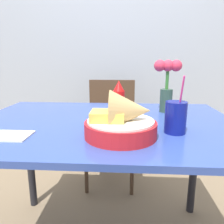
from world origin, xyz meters
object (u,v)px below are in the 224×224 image
Objects in this scene: food_basket at (123,121)px; drink_cup at (175,118)px; flower_vase at (167,81)px; chair_far_window at (111,122)px; ketchup_bottle at (119,102)px.

food_basket is 0.21m from drink_cup.
drink_cup is at bearing 16.44° from food_basket.
flower_vase is (0.03, 0.36, 0.11)m from drink_cup.
food_basket is 1.19× the size of drink_cup.
flower_vase reaches higher than chair_far_window.
food_basket is at bearing -83.55° from ketchup_bottle.
chair_far_window is 3.81× the size of drink_cup.
ketchup_bottle reaches higher than food_basket.
drink_cup is (0.21, 0.06, -0.00)m from food_basket.
drink_cup is at bearing -71.84° from chair_far_window.
ketchup_bottle is 0.33m from flower_vase.
flower_vase is at bearing 61.40° from food_basket.
flower_vase is (0.26, 0.19, 0.08)m from ketchup_bottle.
ketchup_bottle is 0.83× the size of drink_cup.
flower_vase reaches higher than drink_cup.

